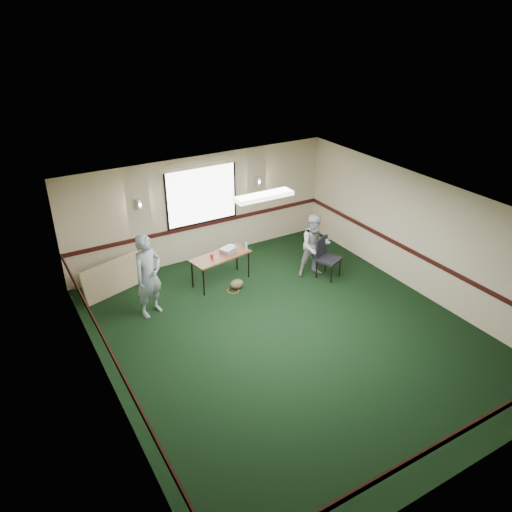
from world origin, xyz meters
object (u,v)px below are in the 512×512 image
person_right (315,246)px  projector (228,250)px  folding_table (221,257)px  person_left (148,276)px  conference_chair (326,255)px

person_right → projector: bearing=171.4°
folding_table → person_left: size_ratio=0.82×
person_left → folding_table: bearing=-9.6°
projector → person_right: (1.89, -0.86, 0.02)m
folding_table → person_right: bearing=-30.7°
folding_table → projector: 0.26m
conference_chair → projector: bearing=130.9°
conference_chair → person_left: bearing=150.0°
folding_table → conference_chair: (2.31, -1.00, -0.09)m
projector → person_left: size_ratio=0.18×
person_left → conference_chair: bearing=-30.1°
folding_table → conference_chair: bearing=-33.3°
conference_chair → person_right: bearing=112.3°
folding_table → conference_chair: conference_chair is taller
projector → person_right: bearing=-45.6°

